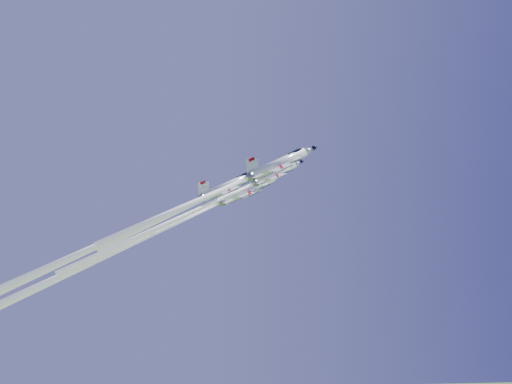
{
  "coord_description": "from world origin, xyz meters",
  "views": [
    {
      "loc": [
        -17.24,
        -119.65,
        57.0
      ],
      "look_at": [
        0.0,
        0.0,
        81.18
      ],
      "focal_mm": 40.0,
      "sensor_mm": 36.0,
      "label": 1
    }
  ],
  "objects": [
    {
      "name": "jet_right",
      "position": [
        -8.21,
        -10.66,
        79.32
      ],
      "size": [
        36.89,
        16.01,
        31.79
      ],
      "rotation": [
        0.49,
        0.22,
        -1.25
      ],
      "color": "white"
    },
    {
      "name": "jet_lead",
      "position": [
        -12.43,
        -0.22,
        77.03
      ],
      "size": [
        41.55,
        17.79,
        39.98
      ],
      "rotation": [
        0.49,
        0.22,
        -1.25
      ],
      "color": "white"
    },
    {
      "name": "jet_left",
      "position": [
        -24.29,
        2.97,
        70.82
      ],
      "size": [
        55.4,
        23.7,
        53.93
      ],
      "rotation": [
        0.49,
        0.22,
        -1.25
      ],
      "color": "white"
    },
    {
      "name": "jet_slot",
      "position": [
        -21.96,
        -5.42,
        73.52
      ],
      "size": [
        41.37,
        17.81,
        37.15
      ],
      "rotation": [
        0.49,
        0.22,
        -1.25
      ],
      "color": "white"
    }
  ]
}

